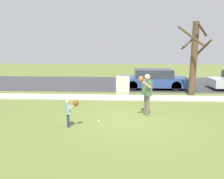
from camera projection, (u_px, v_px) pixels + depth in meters
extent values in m
plane|color=olive|center=(128.00, 99.00, 11.91)|extent=(48.00, 48.00, 0.00)
cube|color=beige|center=(128.00, 98.00, 12.00)|extent=(36.00, 1.20, 0.06)
cube|color=#38383A|center=(127.00, 83.00, 16.90)|extent=(36.00, 6.80, 0.02)
cylinder|color=#6B6656|center=(148.00, 106.00, 8.87)|extent=(0.14, 0.14, 0.87)
cylinder|color=#6B6656|center=(145.00, 105.00, 9.03)|extent=(0.14, 0.14, 0.87)
cube|color=#4C7251|center=(147.00, 88.00, 8.80)|extent=(0.40, 0.48, 0.62)
sphere|color=tan|center=(147.00, 77.00, 8.72)|extent=(0.24, 0.24, 0.24)
cylinder|color=tan|center=(145.00, 84.00, 8.42)|extent=(0.52, 0.33, 0.42)
ellipsoid|color=brown|center=(141.00, 79.00, 8.31)|extent=(0.26, 0.22, 0.26)
cylinder|color=tan|center=(144.00, 86.00, 9.03)|extent=(0.10, 0.10, 0.58)
cylinder|color=navy|center=(68.00, 120.00, 7.71)|extent=(0.08, 0.08, 0.49)
cylinder|color=navy|center=(68.00, 121.00, 7.63)|extent=(0.08, 0.08, 0.49)
cube|color=#8CADC6|center=(68.00, 109.00, 7.59)|extent=(0.23, 0.27, 0.35)
sphere|color=tan|center=(67.00, 102.00, 7.54)|extent=(0.13, 0.13, 0.13)
cylinder|color=tan|center=(67.00, 108.00, 7.72)|extent=(0.06, 0.06, 0.33)
cylinder|color=tan|center=(73.00, 106.00, 7.49)|extent=(0.29, 0.19, 0.23)
ellipsoid|color=brown|center=(76.00, 103.00, 7.52)|extent=(0.26, 0.22, 0.26)
sphere|color=white|center=(99.00, 122.00, 8.16)|extent=(0.07, 0.07, 0.07)
cube|color=beige|center=(123.00, 85.00, 13.08)|extent=(0.81, 0.52, 1.06)
cylinder|color=brown|center=(194.00, 59.00, 12.42)|extent=(0.36, 0.36, 4.23)
cylinder|color=brown|center=(203.00, 48.00, 12.43)|extent=(0.53, 1.36, 1.02)
cylinder|color=brown|center=(189.00, 42.00, 12.62)|extent=(1.05, 0.68, 0.85)
cylinder|color=brown|center=(191.00, 36.00, 11.71)|extent=(1.25, 1.11, 1.14)
cylinder|color=brown|center=(202.00, 29.00, 11.79)|extent=(0.83, 0.72, 0.74)
cube|color=#2D478C|center=(153.00, 82.00, 14.63)|extent=(4.50, 1.80, 0.60)
cube|color=#2D333D|center=(153.00, 73.00, 14.51)|extent=(2.47, 1.66, 0.55)
cylinder|color=black|center=(171.00, 82.00, 15.36)|extent=(0.64, 0.22, 0.64)
cylinder|color=black|center=(176.00, 86.00, 13.81)|extent=(0.64, 0.22, 0.64)
cylinder|color=black|center=(132.00, 82.00, 15.50)|extent=(0.64, 0.22, 0.64)
cylinder|color=black|center=(133.00, 86.00, 13.96)|extent=(0.64, 0.22, 0.64)
cylinder|color=black|center=(218.00, 82.00, 15.21)|extent=(0.64, 0.22, 0.64)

